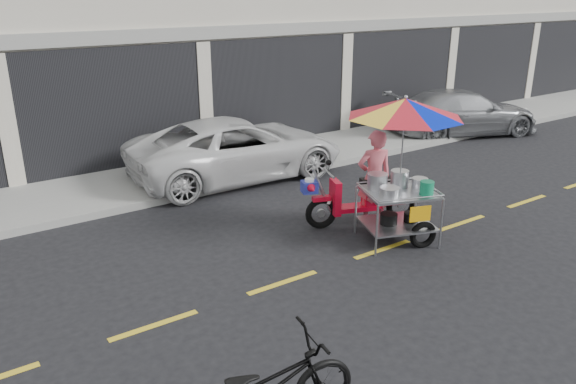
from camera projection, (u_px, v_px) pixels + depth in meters
ground at (382, 250)px, 9.36m from camera, size 90.00×90.00×0.00m
sidewalk at (226, 165)px, 13.61m from camera, size 45.00×3.00×0.15m
centerline at (382, 249)px, 9.36m from camera, size 42.00×0.10×0.01m
white_pickup at (237, 148)px, 12.72m from camera, size 5.04×2.52×1.37m
silver_pickup at (462, 112)px, 16.54m from camera, size 4.87×3.18×1.31m
food_vendor_rig at (391, 147)px, 9.47m from camera, size 2.46×2.53×2.51m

